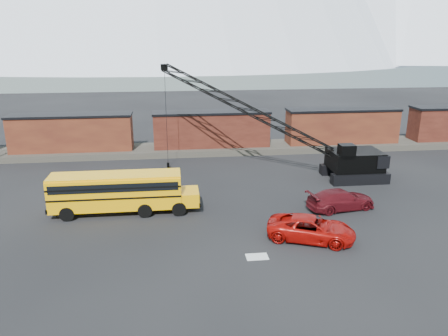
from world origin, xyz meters
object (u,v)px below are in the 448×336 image
object	(u,v)px
school_bus	(121,191)
red_pickup	(311,228)
crawler_crane	(253,112)
maroon_suv	(341,199)

from	to	relation	value
school_bus	red_pickup	distance (m)	14.81
crawler_crane	school_bus	bearing A→B (deg)	-143.85
red_pickup	maroon_suv	size ratio (longest dim) A/B	1.07
red_pickup	maroon_suv	distance (m)	6.45
school_bus	maroon_suv	size ratio (longest dim) A/B	2.10
school_bus	red_pickup	xyz separation A→B (m)	(13.36, -6.34, -0.97)
school_bus	crawler_crane	bearing A→B (deg)	36.15
red_pickup	crawler_crane	size ratio (longest dim) A/B	0.28
red_pickup	crawler_crane	world-z (taller)	crawler_crane
school_bus	crawler_crane	size ratio (longest dim) A/B	0.55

